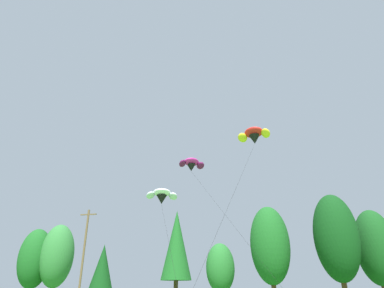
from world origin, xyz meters
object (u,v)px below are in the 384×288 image
Objects in this scene: utility_pole at (83,256)px; parafoil_kite_mid_magenta at (191,165)px; parafoil_kite_high_red_yellow at (254,136)px; parafoil_kite_far_white at (162,196)px.

parafoil_kite_mid_magenta is (12.79, 3.55, 12.22)m from utility_pole.
parafoil_kite_mid_magenta is (-8.92, 8.47, 0.29)m from parafoil_kite_high_red_yellow.
parafoil_kite_high_red_yellow reaches higher than parafoil_kite_far_white.
parafoil_kite_high_red_yellow is 13.26m from parafoil_kite_far_white.
parafoil_kite_high_red_yellow is 0.84× the size of parafoil_kite_far_white.
parafoil_kite_mid_magenta is at bearing 60.66° from parafoil_kite_far_white.
parafoil_kite_mid_magenta reaches higher than parafoil_kite_high_red_yellow.
utility_pole is 0.56× the size of parafoil_kite_far_white.
parafoil_kite_high_red_yellow is at bearing -43.51° from parafoil_kite_mid_magenta.
parafoil_kite_mid_magenta reaches higher than utility_pole.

